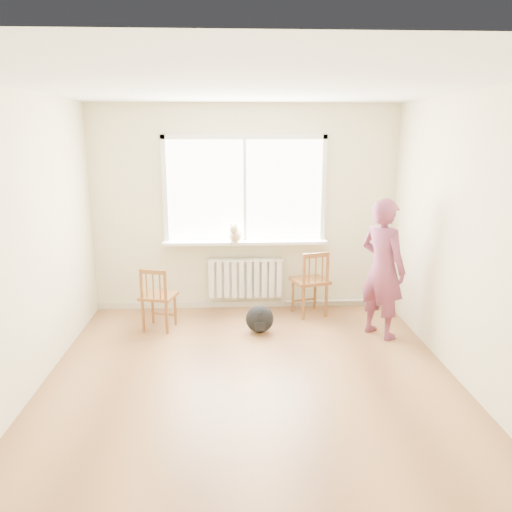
{
  "coord_description": "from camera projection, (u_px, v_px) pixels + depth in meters",
  "views": [
    {
      "loc": [
        -0.17,
        -4.27,
        2.32
      ],
      "look_at": [
        0.1,
        1.2,
        0.97
      ],
      "focal_mm": 35.0,
      "sensor_mm": 36.0,
      "label": 1
    }
  ],
  "objects": [
    {
      "name": "floor",
      "position": [
        252.0,
        386.0,
        4.7
      ],
      "size": [
        4.5,
        4.5,
        0.0
      ],
      "primitive_type": "plane",
      "color": "#9E6B40",
      "rests_on": "ground"
    },
    {
      "name": "ceiling",
      "position": [
        251.0,
        85.0,
        4.06
      ],
      "size": [
        4.5,
        4.5,
        0.0
      ],
      "primitive_type": "plane",
      "rotation": [
        3.14,
        0.0,
        0.0
      ],
      "color": "white",
      "rests_on": "back_wall"
    },
    {
      "name": "back_wall",
      "position": [
        245.0,
        209.0,
        6.56
      ],
      "size": [
        4.0,
        0.01,
        2.7
      ],
      "primitive_type": "cube",
      "color": "beige",
      "rests_on": "ground"
    },
    {
      "name": "window",
      "position": [
        245.0,
        186.0,
        6.46
      ],
      "size": [
        2.12,
        0.05,
        1.42
      ],
      "color": "white",
      "rests_on": "back_wall"
    },
    {
      "name": "windowsill",
      "position": [
        245.0,
        242.0,
        6.56
      ],
      "size": [
        2.15,
        0.22,
        0.04
      ],
      "primitive_type": "cube",
      "color": "white",
      "rests_on": "back_wall"
    },
    {
      "name": "radiator",
      "position": [
        245.0,
        278.0,
        6.69
      ],
      "size": [
        1.0,
        0.12,
        0.55
      ],
      "color": "white",
      "rests_on": "back_wall"
    },
    {
      "name": "heating_pipe",
      "position": [
        336.0,
        301.0,
        6.87
      ],
      "size": [
        1.4,
        0.04,
        0.04
      ],
      "primitive_type": "cylinder",
      "rotation": [
        0.0,
        1.57,
        0.0
      ],
      "color": "silver",
      "rests_on": "back_wall"
    },
    {
      "name": "baseboard",
      "position": [
        245.0,
        304.0,
        6.86
      ],
      "size": [
        4.0,
        0.03,
        0.08
      ],
      "primitive_type": "cube",
      "color": "beige",
      "rests_on": "ground"
    },
    {
      "name": "chair_left",
      "position": [
        157.0,
        299.0,
        5.97
      ],
      "size": [
        0.46,
        0.45,
        0.79
      ],
      "rotation": [
        0.0,
        0.0,
        2.9
      ],
      "color": "brown",
      "rests_on": "floor"
    },
    {
      "name": "chair_right",
      "position": [
        311.0,
        283.0,
        6.44
      ],
      "size": [
        0.53,
        0.52,
        0.87
      ],
      "rotation": [
        0.0,
        0.0,
        3.43
      ],
      "color": "brown",
      "rests_on": "floor"
    },
    {
      "name": "person",
      "position": [
        382.0,
        269.0,
        5.72
      ],
      "size": [
        0.66,
        0.71,
        1.63
      ],
      "primitive_type": "imported",
      "rotation": [
        0.0,
        0.0,
        2.18
      ],
      "color": "#B43C64",
      "rests_on": "floor"
    },
    {
      "name": "cat",
      "position": [
        235.0,
        234.0,
        6.44
      ],
      "size": [
        0.21,
        0.41,
        0.27
      ],
      "rotation": [
        0.0,
        0.0,
        -0.13
      ],
      "color": "beige",
      "rests_on": "windowsill"
    },
    {
      "name": "backpack",
      "position": [
        260.0,
        319.0,
        5.95
      ],
      "size": [
        0.38,
        0.32,
        0.33
      ],
      "primitive_type": "ellipsoid",
      "rotation": [
        0.0,
        0.0,
        0.23
      ],
      "color": "black",
      "rests_on": "floor"
    }
  ]
}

